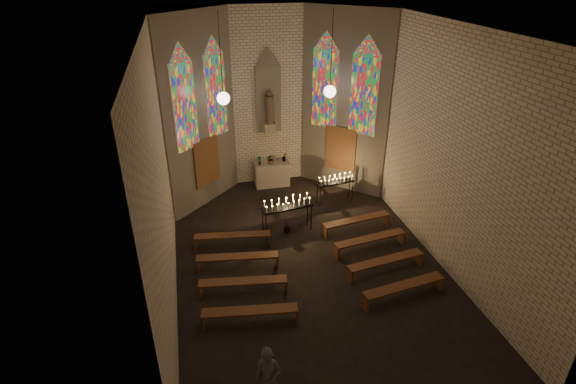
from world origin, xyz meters
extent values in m
plane|color=black|center=(0.00, 0.00, 0.00)|extent=(12.00, 12.00, 0.00)
cube|color=#F1E2CA|center=(0.00, 6.00, 3.50)|extent=(8.00, 0.02, 7.00)
cube|color=#F1E2CA|center=(0.00, -6.00, 3.50)|extent=(8.00, 0.02, 7.00)
cube|color=#F1E2CA|center=(-4.00, 0.00, 3.50)|extent=(0.02, 12.00, 7.00)
cube|color=#F1E2CA|center=(4.00, 0.00, 3.50)|extent=(0.02, 12.00, 7.00)
cube|color=silver|center=(0.00, 0.00, 7.00)|extent=(8.00, 12.00, 0.01)
cube|color=#F1E2CA|center=(-2.75, 4.75, 3.50)|extent=(2.72, 2.72, 7.00)
cube|color=#F1E2CA|center=(2.75, 4.75, 3.50)|extent=(2.72, 2.72, 7.00)
cube|color=#4C3F8C|center=(-3.21, 4.06, 4.00)|extent=(0.78, 0.78, 3.00)
cube|color=#4C3F8C|center=(-2.06, 5.21, 4.00)|extent=(0.78, 0.78, 3.00)
cube|color=#4C3F8C|center=(2.06, 5.21, 4.00)|extent=(0.78, 0.78, 3.00)
cube|color=#4C3F8C|center=(3.21, 4.06, 4.00)|extent=(0.78, 0.78, 3.00)
cube|color=brown|center=(-2.63, 4.63, 1.70)|extent=(0.95, 0.95, 1.80)
cube|color=brown|center=(2.63, 4.63, 1.70)|extent=(0.95, 0.95, 1.80)
cube|color=gray|center=(0.00, 5.92, 3.50)|extent=(1.00, 0.12, 2.60)
cone|color=gray|center=(0.00, 5.92, 5.15)|extent=(1.00, 1.00, 0.80)
cube|color=#B5A693|center=(0.00, 5.78, 2.40)|extent=(0.45, 0.30, 0.40)
cylinder|color=brown|center=(0.00, 5.78, 3.15)|extent=(0.36, 0.36, 1.10)
sphere|color=brown|center=(0.00, 5.78, 3.80)|extent=(0.26, 0.26, 0.26)
sphere|color=white|center=(-1.90, 4.10, 4.20)|extent=(0.44, 0.44, 0.44)
cylinder|color=black|center=(-1.90, 4.10, 5.60)|extent=(0.02, 0.02, 2.80)
sphere|color=white|center=(1.90, 4.10, 4.20)|extent=(0.44, 0.44, 0.44)
cylinder|color=black|center=(1.90, 4.10, 5.60)|extent=(0.02, 0.02, 2.80)
cube|color=#B5A693|center=(0.00, 5.45, 0.50)|extent=(1.40, 0.60, 1.00)
imported|color=#4C723F|center=(-0.52, 5.40, 1.19)|extent=(0.21, 0.15, 0.38)
imported|color=#4C723F|center=(-0.04, 5.42, 1.21)|extent=(0.42, 0.38, 0.42)
imported|color=#4C723F|center=(0.55, 5.53, 1.20)|extent=(0.26, 0.23, 0.40)
imported|color=#4C723F|center=(-0.22, 1.79, 0.21)|extent=(0.25, 0.25, 0.41)
cube|color=black|center=(-0.22, 1.76, 1.01)|extent=(1.81, 0.68, 0.06)
cylinder|color=black|center=(-1.01, 1.48, 0.50)|extent=(0.03, 0.03, 0.99)
cylinder|color=black|center=(0.63, 1.73, 0.50)|extent=(0.03, 0.03, 0.99)
cylinder|color=black|center=(-1.06, 1.80, 0.50)|extent=(0.03, 0.03, 0.99)
cylinder|color=black|center=(0.58, 2.05, 0.50)|extent=(0.03, 0.03, 0.99)
cube|color=black|center=(2.08, 3.48, 0.84)|extent=(1.50, 0.53, 0.05)
cylinder|color=black|center=(1.41, 3.25, 0.41)|extent=(0.03, 0.03, 0.82)
cylinder|color=black|center=(2.78, 3.42, 0.41)|extent=(0.03, 0.03, 0.82)
cylinder|color=black|center=(1.38, 3.53, 0.41)|extent=(0.03, 0.03, 0.82)
cylinder|color=black|center=(2.74, 3.70, 0.41)|extent=(0.03, 0.03, 0.82)
cube|color=brown|center=(-2.15, 1.34, 0.44)|extent=(2.49, 0.69, 0.06)
cube|color=brown|center=(-3.34, 1.51, 0.22)|extent=(0.11, 0.35, 0.44)
cube|color=brown|center=(-0.96, 1.17, 0.22)|extent=(0.11, 0.35, 0.44)
cube|color=brown|center=(2.15, 1.34, 0.44)|extent=(2.49, 0.69, 0.06)
cube|color=brown|center=(0.96, 1.17, 0.22)|extent=(0.11, 0.35, 0.44)
cube|color=brown|center=(3.34, 1.51, 0.22)|extent=(0.11, 0.35, 0.44)
cube|color=brown|center=(-2.15, 0.14, 0.44)|extent=(2.49, 0.69, 0.06)
cube|color=brown|center=(-3.34, 0.31, 0.22)|extent=(0.11, 0.35, 0.44)
cube|color=brown|center=(-0.96, -0.03, 0.22)|extent=(0.11, 0.35, 0.44)
cube|color=brown|center=(2.15, 0.14, 0.44)|extent=(2.49, 0.69, 0.06)
cube|color=brown|center=(0.96, -0.03, 0.22)|extent=(0.11, 0.35, 0.44)
cube|color=brown|center=(3.34, 0.31, 0.22)|extent=(0.11, 0.35, 0.44)
cube|color=brown|center=(-2.15, -1.06, 0.44)|extent=(2.49, 0.69, 0.06)
cube|color=brown|center=(-3.34, -0.89, 0.22)|extent=(0.11, 0.35, 0.44)
cube|color=brown|center=(-0.96, -1.23, 0.22)|extent=(0.11, 0.35, 0.44)
cube|color=brown|center=(2.15, -1.06, 0.44)|extent=(2.49, 0.69, 0.06)
cube|color=brown|center=(0.96, -1.23, 0.22)|extent=(0.11, 0.35, 0.44)
cube|color=brown|center=(3.34, -0.89, 0.22)|extent=(0.11, 0.35, 0.44)
cube|color=brown|center=(-2.15, -2.26, 0.44)|extent=(2.49, 0.69, 0.06)
cube|color=brown|center=(-3.34, -2.09, 0.22)|extent=(0.11, 0.35, 0.44)
cube|color=brown|center=(-0.96, -2.43, 0.22)|extent=(0.11, 0.35, 0.44)
cube|color=brown|center=(2.15, -2.26, 0.44)|extent=(2.49, 0.69, 0.06)
cube|color=brown|center=(0.96, -2.43, 0.22)|extent=(0.11, 0.35, 0.44)
cube|color=brown|center=(3.34, -2.09, 0.22)|extent=(0.11, 0.35, 0.44)
imported|color=#4E5059|center=(-2.13, -4.68, 0.77)|extent=(0.64, 0.50, 1.55)
camera|label=1|loc=(-3.21, -11.00, 8.50)|focal=28.00mm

